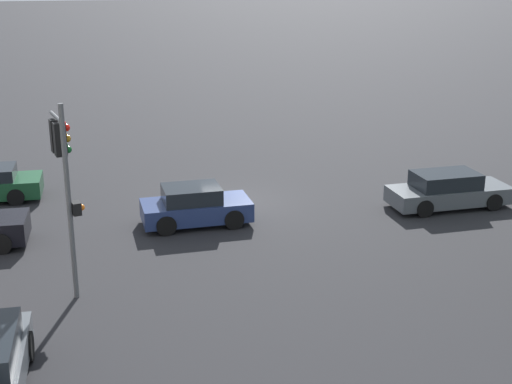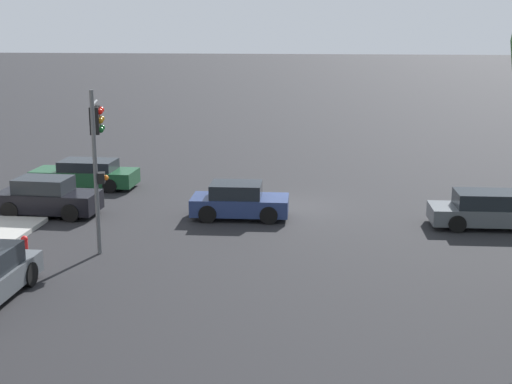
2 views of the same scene
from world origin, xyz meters
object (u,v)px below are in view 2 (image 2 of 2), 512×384
Objects in this scene: crossing_car_2 at (490,210)px; fire_hydrant at (25,249)px; traffic_signal at (97,140)px; crossing_car_1 at (239,201)px; crossing_car_3 at (47,198)px; crossing_car_0 at (86,174)px.

crossing_car_2 is 5.02× the size of fire_hydrant.
traffic_signal is 1.41× the size of crossing_car_1.
traffic_signal is 1.33× the size of crossing_car_3.
crossing_car_3 is 5.97m from fire_hydrant.
fire_hydrant is at bearing -161.14° from crossing_car_2.
fire_hydrant is at bearing -72.32° from crossing_car_3.
fire_hydrant is (-1.69, 10.64, -0.15)m from crossing_car_0.
crossing_car_1 is at bearing -134.65° from fire_hydrant.
traffic_signal reaches higher than crossing_car_0.
crossing_car_2 is 16.74m from fire_hydrant.
crossing_car_0 is at bearing 148.41° from crossing_car_1.
crossing_car_0 is 1.18× the size of crossing_car_3.
traffic_signal reaches higher than crossing_car_2.
traffic_signal is at bearing 113.52° from crossing_car_0.
traffic_signal is at bearing -164.60° from crossing_car_2.
traffic_signal reaches higher than fire_hydrant.
crossing_car_2 reaches higher than crossing_car_0.
crossing_car_2 is at bearing 4.01° from traffic_signal.
crossing_car_2 is 17.25m from crossing_car_3.
crossing_car_0 is 1.25× the size of crossing_car_1.
fire_hydrant is (-1.57, 5.75, -0.24)m from crossing_car_3.
crossing_car_0 is 10.78m from fire_hydrant.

